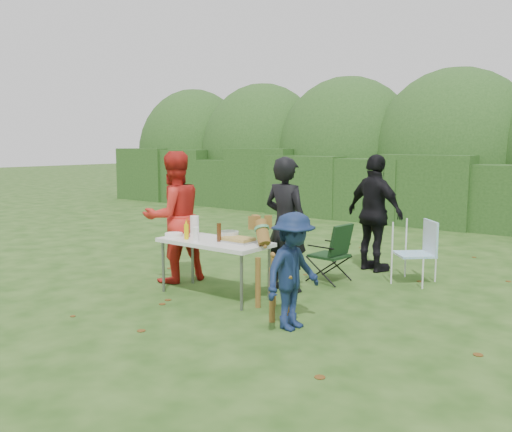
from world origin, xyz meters
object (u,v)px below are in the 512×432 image
Objects in this scene: mustard_bottle at (186,232)px; beer_bottle at (219,232)px; child at (293,271)px; camping_chair at (329,252)px; person_red_jacket at (174,217)px; dog at (273,269)px; person_black_puffy at (375,213)px; paper_towel_roll at (195,225)px; lawn_chair at (414,252)px; person_cook at (286,224)px; ketchup_bottle at (187,229)px; folding_table at (215,244)px.

mustard_bottle is 0.83× the size of beer_bottle.
mustard_bottle is at bearing 85.65° from child.
beer_bottle is at bearing 71.72° from camping_chair.
camping_chair is at bearing 23.54° from child.
camping_chair is (1.79, 1.35, -0.51)m from person_red_jacket.
beer_bottle reaches higher than camping_chair.
child reaches higher than camping_chair.
dog is (2.04, -0.38, -0.41)m from person_red_jacket.
mustard_bottle is (0.64, -0.39, -0.10)m from person_red_jacket.
person_black_puffy reaches higher than paper_towel_roll.
paper_towel_roll is at bearing -0.80° from lawn_chair.
lawn_chair is 3.81× the size of beer_bottle.
dog reaches higher than lawn_chair.
mustard_bottle is at bearing 61.69° from camping_chair.
person_cook is 1.33m from ketchup_bottle.
person_red_jacket is at bearing 22.12° from person_cook.
dog is at bearing 118.95° from person_cook.
child is 6.36× the size of mustard_bottle.
person_red_jacket is 0.76m from mustard_bottle.
person_cook is 1.33m from mustard_bottle.
child reaches higher than beer_bottle.
lawn_chair is at bearing 48.00° from mustard_bottle.
beer_bottle is at bearing 88.49° from person_black_puffy.
camping_chair is at bearing -102.92° from person_cook.
lawn_chair is (1.82, 2.24, -0.23)m from folding_table.
beer_bottle reaches higher than folding_table.
folding_table is at bearing 3.96° from ketchup_bottle.
child is (2.51, -0.66, -0.31)m from person_red_jacket.
dog reaches higher than folding_table.
person_cook reaches higher than beer_bottle.
paper_towel_roll is (-0.07, 0.21, 0.02)m from ketchup_bottle.
dog is 1.01m from beer_bottle.
dog is (0.46, -0.94, -0.37)m from person_cook.
person_black_puffy is at bearing -65.88° from lawn_chair.
camping_chair is at bearing 95.47° from person_black_puffy.
child is 2.15m from paper_towel_roll.
folding_table is 1.07m from dog.
person_red_jacket is 9.42× the size of mustard_bottle.
person_cook is at bearing -27.46° from dog.
camping_chair is at bearing 46.44° from paper_towel_roll.
beer_bottle is 0.67m from paper_towel_roll.
dog is at bearing 0.47° from mustard_bottle.
camping_chair is (-0.72, 2.01, -0.20)m from child.
person_black_puffy is 2.00× the size of lawn_chair.
person_cook is 1.96m from lawn_chair.
person_red_jacket is 2.17× the size of camping_chair.
paper_towel_roll reaches higher than mustard_bottle.
dog is 4.34× the size of paper_towel_roll.
person_red_jacket is 2.06× the size of lawn_chair.
person_black_puffy is 3.08m from mustard_bottle.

